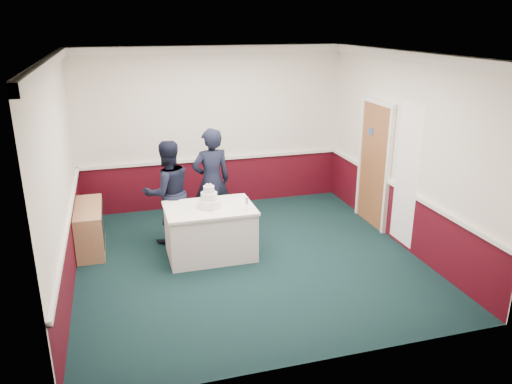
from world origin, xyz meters
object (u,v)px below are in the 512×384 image
object	(u,v)px
cake_knife	(210,212)
person_man	(168,192)
sideboard	(90,228)
wedding_cake	(209,200)
champagne_flute	(247,201)
cake_table	(210,231)
person_woman	(212,181)

from	to	relation	value
cake_knife	person_man	bearing A→B (deg)	104.65
person_man	sideboard	bearing A→B (deg)	-16.28
sideboard	wedding_cake	distance (m)	1.99
wedding_cake	champagne_flute	bearing A→B (deg)	-29.25
person_man	cake_knife	bearing A→B (deg)	105.48
cake_table	champagne_flute	xyz separation A→B (m)	(0.50, -0.28, 0.53)
cake_table	person_man	size ratio (longest dim) A/B	0.79
sideboard	champagne_flute	distance (m)	2.55
wedding_cake	cake_table	bearing A→B (deg)	-90.00
cake_knife	person_woman	bearing A→B (deg)	63.19
sideboard	person_man	size ratio (longest dim) A/B	0.72
wedding_cake	champagne_flute	xyz separation A→B (m)	(0.50, -0.28, 0.03)
person_woman	sideboard	bearing A→B (deg)	-3.56
person_man	cake_table	bearing A→B (deg)	113.54
wedding_cake	cake_knife	xyz separation A→B (m)	(-0.03, -0.20, -0.11)
sideboard	cake_knife	world-z (taller)	cake_knife
champagne_flute	person_woman	xyz separation A→B (m)	(-0.29, 1.18, -0.03)
sideboard	champagne_flute	size ratio (longest dim) A/B	5.85
wedding_cake	sideboard	bearing A→B (deg)	156.57
sideboard	cake_knife	bearing A→B (deg)	-29.10
cake_knife	person_woman	world-z (taller)	person_woman
sideboard	person_woman	xyz separation A→B (m)	(1.97, 0.14, 0.54)
sideboard	cake_knife	xyz separation A→B (m)	(1.73, -0.96, 0.44)
sideboard	person_woman	size ratio (longest dim) A/B	0.67
person_man	person_woman	world-z (taller)	person_woman
sideboard	person_man	distance (m)	1.32
wedding_cake	person_woman	world-z (taller)	person_woman
wedding_cake	cake_knife	distance (m)	0.23
wedding_cake	cake_knife	world-z (taller)	wedding_cake
wedding_cake	champagne_flute	world-z (taller)	wedding_cake
cake_table	cake_knife	distance (m)	0.44
person_woman	person_man	bearing A→B (deg)	7.34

